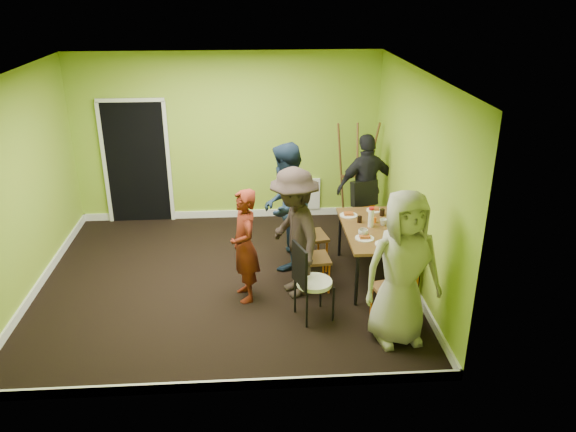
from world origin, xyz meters
name	(u,v)px	position (x,y,z in m)	size (l,w,h in m)	color
ground	(226,281)	(0.00, 0.00, 0.00)	(5.00, 5.00, 0.00)	black
room_walls	(221,213)	(-0.02, 0.04, 0.99)	(5.04, 4.54, 2.82)	#96B52E
dining_table	(377,232)	(2.05, -0.04, 0.70)	(0.90, 1.50, 0.75)	black
chair_left_far	(304,230)	(1.10, 0.28, 0.60)	(0.52, 0.52, 1.06)	orange
chair_left_near	(308,252)	(1.10, -0.28, 0.54)	(0.44, 0.43, 0.95)	orange
chair_back_end	(365,200)	(2.11, 1.11, 0.70)	(0.53, 0.58, 0.99)	orange
chair_front_end	(397,286)	(2.02, -1.26, 0.57)	(0.50, 0.50, 1.01)	orange
chair_bentwood	(309,278)	(1.03, -0.98, 0.55)	(0.50, 0.49, 1.00)	black
easel	(355,174)	(2.09, 1.87, 0.86)	(0.70, 0.66, 1.75)	brown
plate_near_left	(349,215)	(1.73, 0.40, 0.76)	(0.25, 0.25, 0.01)	white
plate_near_right	(365,238)	(1.81, -0.36, 0.76)	(0.24, 0.24, 0.01)	white
plate_far_back	(374,210)	(2.13, 0.56, 0.76)	(0.22, 0.22, 0.01)	white
plate_far_front	(384,244)	(2.02, -0.55, 0.76)	(0.23, 0.23, 0.01)	white
plate_wall_back	(399,224)	(2.37, 0.06, 0.76)	(0.22, 0.22, 0.01)	white
plate_wall_front	(395,233)	(2.23, -0.23, 0.76)	(0.22, 0.22, 0.01)	white
thermos	(371,218)	(1.96, 0.01, 0.87)	(0.08, 0.08, 0.25)	white
blue_bottle	(398,228)	(2.26, -0.29, 0.86)	(0.08, 0.08, 0.21)	#1722B2
orange_bottle	(375,220)	(2.05, 0.13, 0.79)	(0.04, 0.04, 0.08)	orange
glass_mid	(360,219)	(1.84, 0.16, 0.79)	(0.06, 0.06, 0.09)	black
glass_back	(382,212)	(2.20, 0.37, 0.80)	(0.07, 0.07, 0.10)	black
glass_front	(401,242)	(2.22, -0.58, 0.79)	(0.06, 0.06, 0.08)	black
cup_a	(363,233)	(1.80, -0.30, 0.80)	(0.13, 0.13, 0.10)	white
cup_b	(383,222)	(2.14, 0.04, 0.79)	(0.10, 0.10, 0.09)	white
person_standing	(245,246)	(0.27, -0.45, 0.74)	(0.54, 0.35, 1.48)	#5D1B10
person_left_far	(285,207)	(0.84, 0.42, 0.90)	(0.88, 0.68, 1.80)	#142234
person_left_near	(294,233)	(0.91, -0.37, 0.86)	(1.11, 0.64, 1.72)	black
person_back_end	(366,187)	(2.16, 1.31, 0.84)	(0.98, 0.41, 1.68)	black
person_front_end	(403,269)	(2.01, -1.47, 0.90)	(0.88, 0.57, 1.81)	#9C9B88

